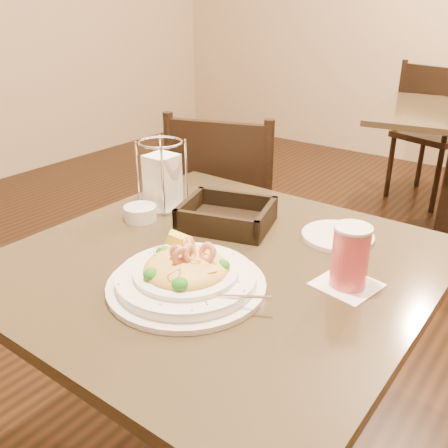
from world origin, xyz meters
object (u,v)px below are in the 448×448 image
Objects in this scene: dining_chair_near at (228,219)px; main_table at (219,343)px; dining_chair_far at (431,129)px; drink_glass at (350,257)px; napkin_caddy at (162,179)px; side_plate at (338,236)px; pasta_bowl at (186,275)px; butter_ramekin at (140,213)px; bread_basket at (227,217)px.

main_table is at bearing 106.02° from dining_chair_near.
dining_chair_far is 2.63m from drink_glass.
dining_chair_near is 6.80× the size of drink_glass.
napkin_caddy is 1.10× the size of side_plate.
dining_chair_near is 0.96m from pasta_bowl.
dining_chair_far is at bearing 95.45° from pasta_bowl.
napkin_caddy reaches higher than dining_chair_near.
pasta_bowl is at bearing -141.87° from drink_glass.
drink_glass is at bearing 1.61° from butter_ramekin.
drink_glass is (0.26, 0.20, 0.04)m from pasta_bowl.
side_plate is at bearing 117.23° from dining_chair_far.
pasta_bowl is 1.33× the size of bread_basket.
dining_chair_far is 5.27× the size of side_plate.
pasta_bowl is 4.12× the size of butter_ramekin.
napkin_caddy is at bearing -177.82° from bread_basket.
dining_chair_far is 2.61× the size of pasta_bowl.
pasta_bowl is at bearing -81.17° from main_table.
dining_chair_near is at bearing 105.45° from napkin_caddy.
drink_glass is at bearing -13.77° from bread_basket.
butter_ramekin is (0.15, -0.60, 0.27)m from dining_chair_near.
butter_ramekin is (-0.30, 0.05, 0.26)m from main_table.
dining_chair_far is at bearing -114.56° from dining_chair_near.
pasta_bowl reaches higher than side_plate.
main_table is at bearing -25.97° from napkin_caddy.
side_plate is at bearing 119.87° from drink_glass.
napkin_caddy reaches higher than pasta_bowl.
dining_chair_far is at bearing 95.27° from main_table.
drink_glass reaches higher than main_table.
main_table is 0.39m from side_plate.
dining_chair_far is at bearing 101.56° from drink_glass.
main_table is at bearing -9.60° from butter_ramekin.
bread_basket is at bearing 166.23° from drink_glass.
drink_glass is at bearing 38.13° from pasta_bowl.
dining_chair_near is at bearing 125.78° from bread_basket.
side_plate is at bearing 129.26° from dining_chair_near.
napkin_caddy is (-0.07, -2.48, 0.33)m from dining_chair_far.
pasta_bowl is (0.26, -2.77, 0.28)m from dining_chair_far.
dining_chair_far reaches higher than drink_glass.
dining_chair_near is 0.62m from napkin_caddy.
napkin_caddy is 0.50m from side_plate.
dining_chair_far reaches higher than bread_basket.
bread_basket is (0.35, -0.49, 0.27)m from dining_chair_near.
main_table is 0.40m from butter_ramekin.
butter_ramekin is at bearing 170.40° from main_table.
bread_basket is at bearing 27.81° from butter_ramekin.
butter_ramekin is (-0.06, -2.58, 0.27)m from dining_chair_far.
side_plate is (-0.11, 0.19, -0.06)m from drink_glass.
dining_chair_far is 3.47× the size of bread_basket.
napkin_caddy reaches higher than side_plate.
dining_chair_far is at bearing 99.88° from side_plate.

